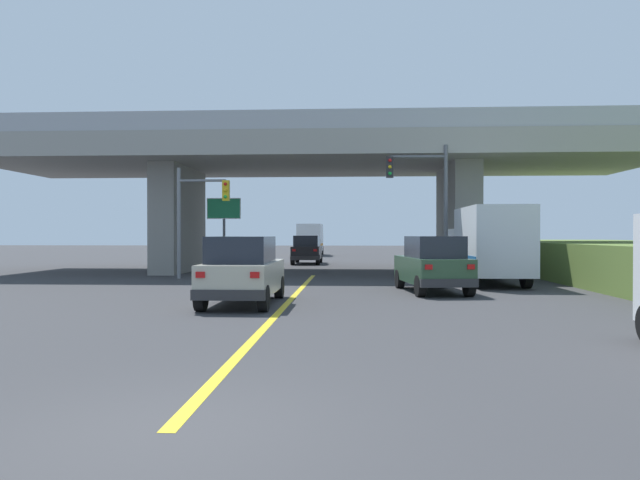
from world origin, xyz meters
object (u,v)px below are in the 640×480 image
box_truck (489,244)px  semi_truck_distant (311,239)px  suv_lead (243,270)px  traffic_signal_farside (196,208)px  sedan_oncoming (307,250)px  traffic_signal_nearside (427,194)px  highway_sign (224,215)px  suv_crossing (433,264)px

box_truck → semi_truck_distant: size_ratio=0.99×
suv_lead → traffic_signal_farside: (-4.13, 10.02, 2.31)m
sedan_oncoming → traffic_signal_nearside: size_ratio=0.75×
suv_lead → traffic_signal_nearside: (6.66, 9.68, 2.95)m
traffic_signal_nearside → highway_sign: bearing=160.7°
traffic_signal_farside → highway_sign: (0.60, 3.24, -0.23)m
sedan_oncoming → traffic_signal_farside: traffic_signal_farside is taller
suv_lead → sedan_oncoming: bearing=89.9°
suv_lead → traffic_signal_farside: 11.08m
sedan_oncoming → semi_truck_distant: semi_truck_distant is taller
suv_crossing → sedan_oncoming: same height
suv_lead → suv_crossing: 7.30m
suv_crossing → highway_sign: 13.56m
box_truck → suv_lead: bearing=-139.6°
box_truck → semi_truck_distant: bearing=106.5°
suv_crossing → suv_lead: bearing=-154.6°
traffic_signal_farside → highway_sign: bearing=79.5°
suv_crossing → semi_truck_distant: size_ratio=0.68×
box_truck → sedan_oncoming: box_truck is taller
highway_sign → semi_truck_distant: (2.66, 27.57, -1.46)m
suv_crossing → traffic_signal_nearside: bearing=77.2°
traffic_signal_nearside → highway_sign: size_ratio=1.48×
box_truck → sedan_oncoming: 18.73m
suv_crossing → sedan_oncoming: bearing=99.3°
sedan_oncoming → highway_sign: (-3.58, -10.85, 2.08)m
suv_crossing → highway_sign: size_ratio=1.09×
suv_crossing → box_truck: bearing=44.8°
highway_sign → semi_truck_distant: highway_sign is taller
suv_lead → semi_truck_distant: bearing=91.2°
traffic_signal_farside → suv_lead: bearing=-67.6°
traffic_signal_nearside → sedan_oncoming: bearing=114.6°
box_truck → sedan_oncoming: (-8.93, 16.45, -0.65)m
highway_sign → sedan_oncoming: bearing=71.7°
sedan_oncoming → traffic_signal_nearside: 16.13m
suv_crossing → traffic_signal_farside: bearing=142.0°
box_truck → sedan_oncoming: bearing=118.5°
traffic_signal_nearside → traffic_signal_farside: (-10.79, 0.33, -0.63)m
suv_lead → traffic_signal_nearside: 12.12m
traffic_signal_farside → highway_sign: traffic_signal_farside is taller
suv_lead → semi_truck_distant: 40.85m
traffic_signal_nearside → highway_sign: (-10.19, 3.58, -0.86)m
suv_lead → highway_sign: bearing=104.9°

